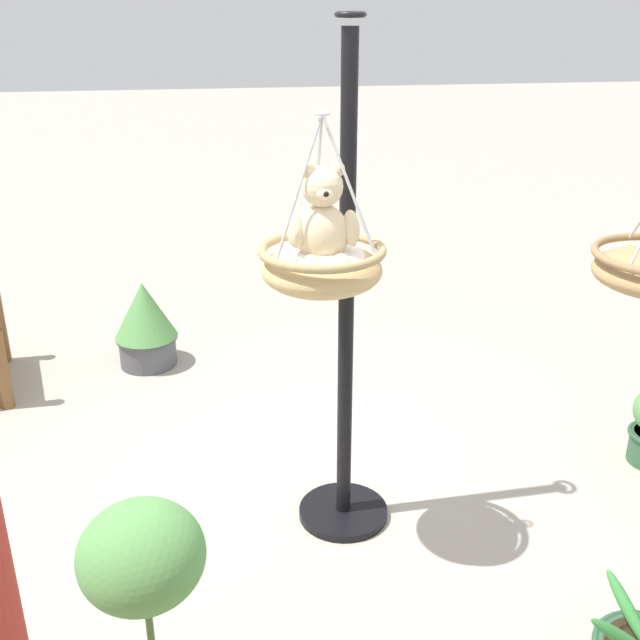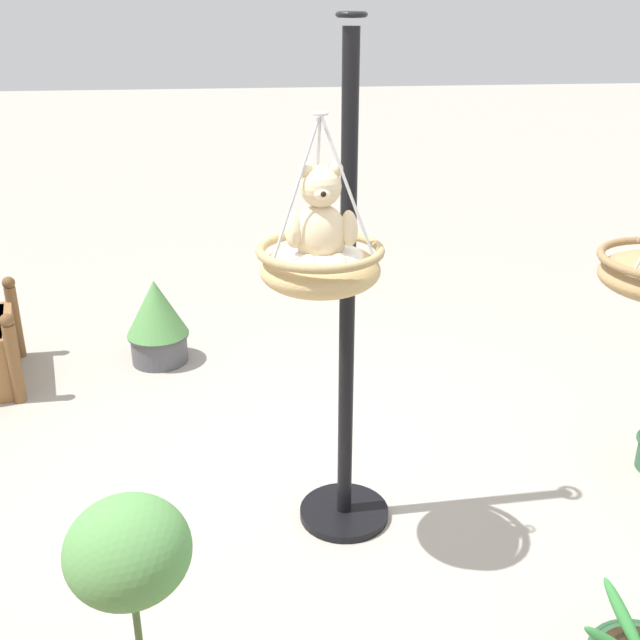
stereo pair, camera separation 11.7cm
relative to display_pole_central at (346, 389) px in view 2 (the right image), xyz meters
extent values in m
plane|color=#A8A093|center=(0.12, -0.02, -0.71)|extent=(40.00, 40.00, 0.00)
cylinder|color=black|center=(0.00, 0.00, 0.43)|extent=(0.07, 0.07, 2.28)
cylinder|color=black|center=(0.00, 0.00, -0.69)|extent=(0.44, 0.44, 0.04)
torus|color=black|center=(0.00, 0.00, 1.61)|extent=(0.12, 0.12, 0.02)
ellipsoid|color=tan|center=(0.15, 0.25, 0.68)|extent=(0.48, 0.48, 0.18)
torus|color=tan|center=(0.15, 0.25, 0.76)|extent=(0.51, 0.51, 0.04)
ellipsoid|color=silver|center=(0.15, 0.25, 0.70)|extent=(0.42, 0.42, 0.15)
cylinder|color=#B7B7BC|center=(0.25, 0.31, 1.02)|extent=(0.21, 0.13, 0.52)
cylinder|color=#B7B7BC|center=(0.05, 0.31, 1.02)|extent=(0.21, 0.13, 0.52)
cylinder|color=#B7B7BC|center=(0.15, 0.14, 1.02)|extent=(0.01, 0.23, 0.52)
torus|color=#B7B7BC|center=(0.15, 0.25, 1.28)|extent=(0.06, 0.06, 0.01)
ellipsoid|color=beige|center=(0.15, 0.26, 0.82)|extent=(0.21, 0.18, 0.24)
sphere|color=beige|center=(0.15, 0.26, 1.01)|extent=(0.18, 0.18, 0.16)
ellipsoid|color=beige|center=(0.15, 0.32, 1.00)|extent=(0.08, 0.07, 0.05)
sphere|color=black|center=(0.15, 0.34, 1.00)|extent=(0.02, 0.02, 0.02)
sphere|color=beige|center=(0.09, 0.26, 1.07)|extent=(0.06, 0.06, 0.06)
sphere|color=beige|center=(0.21, 0.26, 1.07)|extent=(0.06, 0.06, 0.06)
ellipsoid|color=beige|center=(0.04, 0.29, 0.85)|extent=(0.07, 0.12, 0.16)
ellipsoid|color=beige|center=(0.26, 0.29, 0.85)|extent=(0.07, 0.12, 0.16)
ellipsoid|color=beige|center=(0.09, 0.35, 0.73)|extent=(0.07, 0.14, 0.07)
ellipsoid|color=beige|center=(0.21, 0.35, 0.73)|extent=(0.07, 0.14, 0.07)
cylinder|color=brown|center=(1.89, -1.41, -0.45)|extent=(0.08, 0.08, 0.53)
cylinder|color=brown|center=(2.05, -2.10, -0.45)|extent=(0.08, 0.08, 0.53)
sphere|color=brown|center=(1.89, -1.41, -0.15)|extent=(0.09, 0.09, 0.09)
sphere|color=brown|center=(2.05, -2.10, -0.15)|extent=(0.09, 0.09, 0.09)
cylinder|color=#4C4C51|center=(1.04, -1.89, -0.61)|extent=(0.39, 0.39, 0.21)
torus|color=#444449|center=(1.04, -1.89, -0.51)|extent=(0.43, 0.43, 0.03)
cylinder|color=#382819|center=(1.04, -1.89, -0.51)|extent=(0.34, 0.34, 0.03)
cone|color=#56934C|center=(1.04, -1.89, -0.30)|extent=(0.43, 0.43, 0.40)
ellipsoid|color=#38843D|center=(-0.90, 1.04, -0.48)|extent=(0.11, 0.30, 0.22)
ellipsoid|color=#56934C|center=(0.85, 1.17, 0.12)|extent=(0.39, 0.39, 0.33)
camera|label=1|loc=(0.60, 3.04, 1.66)|focal=42.43mm
camera|label=2|loc=(0.49, 3.06, 1.66)|focal=42.43mm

